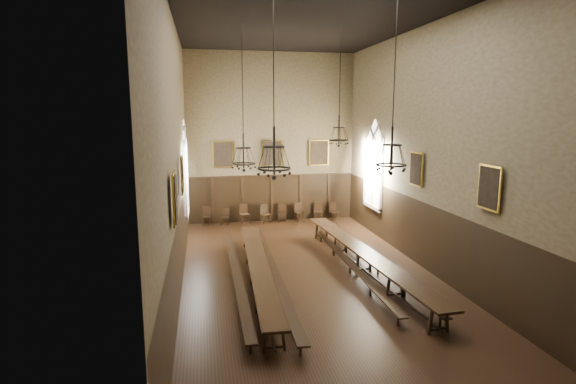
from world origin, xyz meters
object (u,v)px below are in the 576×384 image
object	(u,v)px
bench_right_inner	(350,267)
chair_7	(334,215)
table_left	(259,274)
chair_5	(300,216)
chandelier_front_left	(274,158)
chair_4	(282,216)
bench_left_outer	(236,275)
chair_0	(207,220)
bench_right_outer	(378,268)
chair_3	(265,217)
chair_2	(245,218)
table_right	(364,262)
chandelier_front_right	(391,155)
bench_left_inner	(273,273)
chandelier_back_left	(244,155)
chandelier_back_right	(339,132)
chair_1	(225,220)

from	to	relation	value
bench_right_inner	chair_7	size ratio (longest dim) A/B	9.39
table_left	chair_5	xyz separation A→B (m)	(3.34, 8.78, -0.08)
chair_7	chandelier_front_left	world-z (taller)	chandelier_front_left
table_left	bench_right_inner	world-z (taller)	table_left
chair_4	chandelier_front_left	distance (m)	12.34
bench_left_outer	chair_0	world-z (taller)	chair_0
chandelier_front_left	bench_right_outer	bearing A→B (deg)	32.24
chair_3	chair_4	xyz separation A→B (m)	(0.93, 0.00, 0.01)
bench_right_inner	chair_2	size ratio (longest dim) A/B	8.82
chair_4	table_right	bearing A→B (deg)	-71.42
bench_right_outer	chandelier_front_right	bearing A→B (deg)	-106.55
table_left	bench_left_inner	xyz separation A→B (m)	(0.53, 0.13, -0.08)
chair_0	chandelier_back_left	world-z (taller)	chandelier_back_left
table_left	bench_left_outer	size ratio (longest dim) A/B	0.97
chair_4	chandelier_front_right	bearing A→B (deg)	-75.39
chair_0	chair_5	xyz separation A→B (m)	(5.01, -0.03, 0.02)
chair_7	chandelier_back_right	xyz separation A→B (m)	(-1.71, -6.18, 4.77)
chandelier_front_left	chair_0	bearing A→B (deg)	99.13
table_left	chair_1	bearing A→B (deg)	94.53
bench_left_outer	table_right	bearing A→B (deg)	1.97
table_left	chair_7	distance (m)	10.22
bench_left_outer	bench_right_inner	xyz separation A→B (m)	(4.18, 0.15, -0.03)
bench_right_outer	chandelier_back_left	distance (m)	6.56
chair_0	bench_right_inner	bearing A→B (deg)	-52.54
chandelier_back_left	chandelier_back_right	world-z (taller)	same
chair_1	chandelier_back_left	world-z (taller)	chandelier_back_left
chandelier_back_right	chair_0	bearing A→B (deg)	129.93
chandelier_back_right	table_right	bearing A→B (deg)	-79.81
table_right	chandelier_front_right	world-z (taller)	chandelier_front_right
table_left	chair_5	world-z (taller)	chair_5
bench_right_outer	chair_1	xyz separation A→B (m)	(-5.09, 8.63, 0.00)
chandelier_front_right	bench_right_inner	bearing A→B (deg)	95.19
bench_left_inner	chandelier_front_right	xyz separation A→B (m)	(3.14, -2.42, 4.30)
chair_5	chair_2	bearing A→B (deg)	165.56
table_right	chandelier_front_right	distance (m)	5.01
bench_left_inner	chandelier_front_right	size ratio (longest dim) A/B	2.21
chair_2	chair_4	xyz separation A→B (m)	(2.04, -0.03, -0.01)
bench_left_outer	chandelier_back_left	world-z (taller)	chandelier_back_left
table_right	chair_2	world-z (taller)	chair_2
chandelier_back_right	chair_1	bearing A→B (deg)	124.42
chair_1	chandelier_front_right	world-z (taller)	chandelier_front_right
bench_left_outer	chandelier_front_right	xyz separation A→B (m)	(4.42, -2.57, 4.31)
bench_right_outer	chandelier_front_left	xyz separation A→B (m)	(-4.24, -2.67, 4.34)
table_left	bench_left_outer	distance (m)	0.81
bench_left_inner	chandelier_back_right	xyz separation A→B (m)	(3.04, 2.44, 4.76)
bench_right_inner	chandelier_front_right	bearing A→B (deg)	-84.81
table_right	chair_3	size ratio (longest dim) A/B	10.98
chair_1	chandelier_back_left	distance (m)	7.32
bench_left_inner	chandelier_back_left	bearing A→B (deg)	106.39
chandelier_front_right	chair_5	bearing A→B (deg)	91.66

